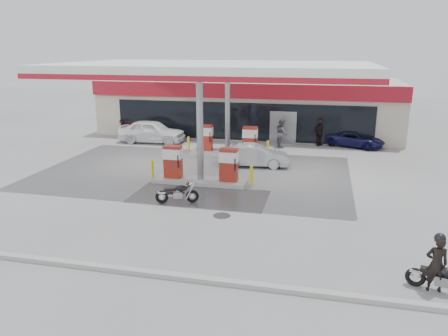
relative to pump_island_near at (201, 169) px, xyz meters
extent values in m
plane|color=gray|center=(0.00, -2.00, -0.71)|extent=(90.00, 90.00, 0.00)
cube|color=#4C4C4F|center=(0.50, -2.00, -0.71)|extent=(6.00, 3.00, 0.00)
cylinder|color=#38383A|center=(2.00, -4.00, -0.71)|extent=(0.70, 0.70, 0.01)
cube|color=gray|center=(0.00, -9.00, -0.64)|extent=(28.00, 0.25, 0.15)
cube|color=beige|center=(0.00, 14.00, 1.29)|extent=(22.00, 8.00, 4.00)
cube|color=black|center=(0.00, 9.97, 0.69)|extent=(18.00, 0.10, 2.60)
cube|color=maroon|center=(0.00, 9.90, 2.79)|extent=(22.00, 0.25, 1.00)
cube|color=navy|center=(7.00, 9.85, 2.79)|extent=(3.50, 0.12, 0.80)
cube|color=gray|center=(3.00, 9.93, 0.39)|extent=(1.80, 0.14, 2.20)
cube|color=silver|center=(0.00, 3.00, 4.59)|extent=(16.00, 10.00, 0.60)
cube|color=maroon|center=(0.00, -1.95, 4.41)|extent=(16.00, 0.12, 0.24)
cube|color=maroon|center=(0.00, 7.95, 4.41)|extent=(16.00, 0.12, 0.24)
cylinder|color=gray|center=(0.00, 0.00, 1.88)|extent=(0.32, 0.32, 5.00)
cylinder|color=gray|center=(0.00, 6.00, 1.88)|extent=(0.32, 0.32, 5.00)
cube|color=#9E9E99|center=(0.00, 0.00, -0.62)|extent=(4.50, 1.30, 0.18)
cube|color=maroon|center=(-1.40, 0.00, 0.27)|extent=(0.85, 0.48, 1.60)
cube|color=maroon|center=(1.40, 0.00, 0.27)|extent=(0.85, 0.48, 1.60)
cube|color=silver|center=(-1.40, 0.00, 0.67)|extent=(0.88, 0.52, 0.50)
cube|color=silver|center=(1.40, 0.00, 0.67)|extent=(0.88, 0.52, 0.50)
cylinder|color=#D5C60B|center=(-2.50, 0.00, -0.17)|extent=(0.14, 0.14, 0.90)
cylinder|color=#D5C60B|center=(2.50, 0.00, -0.17)|extent=(0.14, 0.14, 0.90)
cube|color=#9E9E99|center=(0.00, 6.00, -0.62)|extent=(4.50, 1.30, 0.18)
cube|color=maroon|center=(-1.40, 6.00, 0.27)|extent=(0.85, 0.48, 1.60)
cube|color=maroon|center=(1.40, 6.00, 0.27)|extent=(0.85, 0.48, 1.60)
cube|color=silver|center=(-1.40, 6.00, 0.67)|extent=(0.88, 0.52, 0.50)
cube|color=silver|center=(1.40, 6.00, 0.67)|extent=(0.88, 0.52, 0.50)
cylinder|color=#D5C60B|center=(-2.50, 6.00, -0.17)|extent=(0.14, 0.14, 0.90)
cylinder|color=#D5C60B|center=(2.50, 6.00, -0.17)|extent=(0.14, 0.14, 0.90)
torus|color=black|center=(8.41, -7.88, -0.44)|extent=(0.56, 0.28, 0.55)
cube|color=gray|center=(9.04, -8.07, -0.36)|extent=(0.41, 0.31, 0.27)
cube|color=black|center=(8.91, -8.03, -0.27)|extent=(0.81, 0.32, 0.07)
cube|color=black|center=(8.74, -7.98, -0.13)|extent=(0.54, 0.35, 0.09)
cylinder|color=silver|center=(8.65, -7.82, -0.46)|extent=(0.80, 0.31, 0.07)
imported|color=black|center=(8.86, -8.02, 0.09)|extent=(0.60, 0.41, 1.59)
torus|color=black|center=(0.43, -2.81, -0.43)|extent=(0.57, 0.29, 0.56)
torus|color=black|center=(-0.80, -3.19, -0.43)|extent=(0.57, 0.29, 0.56)
cube|color=gray|center=(-0.15, -2.99, -0.35)|extent=(0.42, 0.32, 0.28)
cube|color=black|center=(-0.28, -3.03, -0.26)|extent=(0.83, 0.34, 0.07)
ellipsoid|color=black|center=(-0.01, -2.94, -0.06)|extent=(0.59, 0.44, 0.26)
cube|color=black|center=(-0.46, -3.08, -0.11)|extent=(0.56, 0.37, 0.09)
cylinder|color=silver|center=(0.26, -2.86, 0.22)|extent=(0.24, 0.69, 0.03)
sphere|color=silver|center=(0.36, -2.83, 0.11)|extent=(0.17, 0.17, 0.17)
cylinder|color=silver|center=(-0.63, -3.00, -0.45)|extent=(0.83, 0.32, 0.07)
imported|color=white|center=(-5.83, 8.20, 0.07)|extent=(4.62, 1.92, 1.56)
imported|color=#58585D|center=(3.03, 8.80, 0.22)|extent=(0.93, 1.06, 1.86)
imported|color=#A9ADB2|center=(2.08, 3.60, -0.10)|extent=(3.85, 1.69, 1.23)
imported|color=#5B141F|center=(-7.11, 10.75, -0.10)|extent=(4.56, 3.22, 1.23)
imported|color=#141443|center=(7.77, 10.00, -0.19)|extent=(4.13, 2.92, 1.05)
imported|color=black|center=(5.45, 9.80, 0.13)|extent=(1.01, 0.95, 1.68)
camera|label=1|loc=(5.69, -19.58, 5.69)|focal=35.00mm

